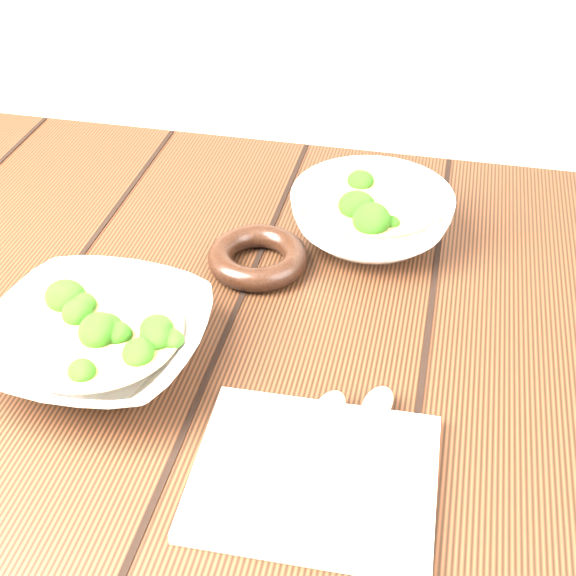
{
  "coord_description": "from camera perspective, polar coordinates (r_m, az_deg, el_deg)",
  "views": [
    {
      "loc": [
        0.17,
        -0.61,
        1.28
      ],
      "look_at": [
        0.04,
        0.0,
        0.8
      ],
      "focal_mm": 50.0,
      "sensor_mm": 36.0,
      "label": 1
    }
  ],
  "objects": [
    {
      "name": "napkin",
      "position": [
        0.68,
        1.88,
        -13.23
      ],
      "size": [
        0.2,
        0.17,
        0.01
      ],
      "primitive_type": "cube",
      "rotation": [
        0.0,
        0.0,
        0.03
      ],
      "color": "beige",
      "rests_on": "table"
    },
    {
      "name": "spoon_left",
      "position": [
        0.7,
        1.97,
        -10.31
      ],
      "size": [
        0.05,
        0.16,
        0.01
      ],
      "color": "#B9B3A3",
      "rests_on": "napkin"
    },
    {
      "name": "table",
      "position": [
        0.91,
        -2.5,
        -8.38
      ],
      "size": [
        1.2,
        0.8,
        0.75
      ],
      "color": "#331B0E",
      "rests_on": "ground"
    },
    {
      "name": "spoon_right",
      "position": [
        0.71,
        5.49,
        -9.92
      ],
      "size": [
        0.05,
        0.16,
        0.01
      ],
      "color": "#B9B3A3",
      "rests_on": "napkin"
    },
    {
      "name": "soup_bowl_back",
      "position": [
        0.94,
        5.93,
        5.2
      ],
      "size": [
        0.25,
        0.25,
        0.07
      ],
      "color": "silver",
      "rests_on": "table"
    },
    {
      "name": "soup_bowl_front",
      "position": [
        0.78,
        -13.42,
        -3.6
      ],
      "size": [
        0.22,
        0.22,
        0.06
      ],
      "color": "silver",
      "rests_on": "table"
    },
    {
      "name": "trivet",
      "position": [
        0.89,
        -2.16,
        2.19
      ],
      "size": [
        0.14,
        0.14,
        0.03
      ],
      "primitive_type": "torus",
      "rotation": [
        0.0,
        0.0,
        -0.23
      ],
      "color": "black",
      "rests_on": "table"
    }
  ]
}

